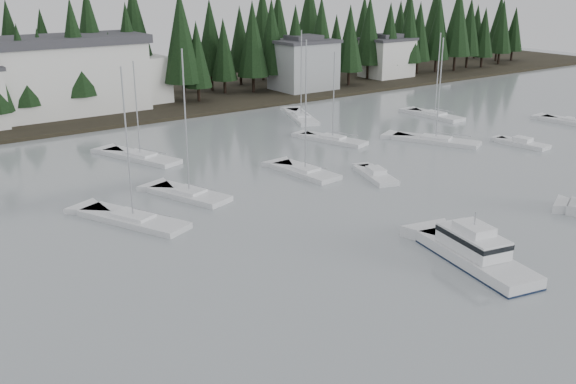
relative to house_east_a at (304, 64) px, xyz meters
The scene contains 17 objects.
far_shore_land 41.00m from the house_east_a, 152.18° to the left, with size 240.00×54.00×1.00m, color black.
conifer_treeline 37.20m from the house_east_a, 167.47° to the left, with size 200.00×22.00×20.00m, color black, non-canonical shape.
house_east_a is the anchor object (origin of this frame).
house_east_b 22.10m from the house_east_a, ahead, with size 9.54×7.42×8.25m.
harbor_inn 39.21m from the house_east_a, behind, with size 29.50×11.50×10.90m.
cabin_cruiser_center 71.69m from the house_east_a, 117.38° to the right, with size 5.28×10.68×4.40m.
sailboat_0 39.36m from the house_east_a, 102.56° to the right, with size 7.02×10.75×13.13m.
sailboat_1 47.73m from the house_east_a, 149.80° to the right, with size 6.04×10.71×11.39m.
sailboat_2 49.33m from the house_east_a, 126.98° to the right, with size 3.54×8.22×14.13m.
sailboat_3 45.31m from the house_east_a, 70.81° to the right, with size 3.49×9.61×12.34m.
sailboat_6 57.77m from the house_east_a, 137.79° to the right, with size 5.41×8.69×14.07m.
sailboat_7 64.81m from the house_east_a, 139.87° to the right, with size 6.74×10.52×13.43m.
sailboat_8 35.92m from the house_east_a, 121.36° to the right, with size 4.90×9.21×11.46m.
sailboat_10 28.47m from the house_east_a, 84.47° to the right, with size 2.84×9.12×12.46m.
sailboat_11 22.62m from the house_east_a, 128.11° to the right, with size 6.58×10.82×12.89m.
runabout_1 50.98m from the house_east_a, 118.88° to the right, with size 4.18×6.93×1.42m.
runabout_2 45.59m from the house_east_a, 91.57° to the right, with size 2.79×6.49×1.42m.
Camera 1 is at (-32.17, -11.56, 19.54)m, focal length 40.00 mm.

